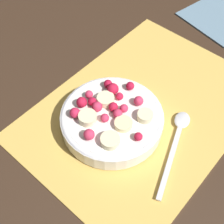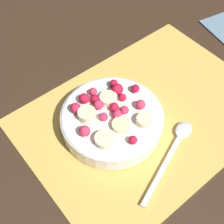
# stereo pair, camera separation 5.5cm
# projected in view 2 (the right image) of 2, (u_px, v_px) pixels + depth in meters

# --- Properties ---
(ground_plane) EXTENTS (3.00, 3.00, 0.00)m
(ground_plane) POSITION_uv_depth(u_px,v_px,m) (146.00, 115.00, 0.60)
(ground_plane) COLOR #382619
(placemat) EXTENTS (0.46, 0.33, 0.01)m
(placemat) POSITION_uv_depth(u_px,v_px,m) (146.00, 114.00, 0.60)
(placemat) COLOR #E0B251
(placemat) RESTS_ON ground_plane
(fruit_bowl) EXTENTS (0.19, 0.19, 0.05)m
(fruit_bowl) POSITION_uv_depth(u_px,v_px,m) (112.00, 118.00, 0.56)
(fruit_bowl) COLOR white
(fruit_bowl) RESTS_ON placemat
(spoon) EXTENTS (0.18, 0.08, 0.01)m
(spoon) POSITION_uv_depth(u_px,v_px,m) (176.00, 144.00, 0.55)
(spoon) COLOR silver
(spoon) RESTS_ON placemat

